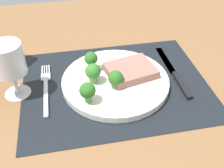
{
  "coord_description": "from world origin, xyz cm",
  "views": [
    {
      "loc": [
        -10.64,
        -50.1,
        42.93
      ],
      "look_at": [
        -1.2,
        -1.81,
        1.9
      ],
      "focal_mm": 42.95,
      "sensor_mm": 36.0,
      "label": 1
    }
  ],
  "objects_px": {
    "plate": "(115,81)",
    "steak": "(131,70)",
    "fork": "(46,88)",
    "knife": "(175,74)",
    "wine_glass": "(9,62)"
  },
  "relations": [
    {
      "from": "plate",
      "to": "fork",
      "type": "bearing_deg",
      "value": 175.21
    },
    {
      "from": "plate",
      "to": "knife",
      "type": "height_order",
      "value": "plate"
    },
    {
      "from": "steak",
      "to": "knife",
      "type": "distance_m",
      "value": 0.12
    },
    {
      "from": "steak",
      "to": "fork",
      "type": "relative_size",
      "value": 0.59
    },
    {
      "from": "steak",
      "to": "knife",
      "type": "height_order",
      "value": "steak"
    },
    {
      "from": "knife",
      "to": "wine_glass",
      "type": "xyz_separation_m",
      "value": [
        -0.4,
        0.01,
        0.09
      ]
    },
    {
      "from": "plate",
      "to": "steak",
      "type": "distance_m",
      "value": 0.05
    },
    {
      "from": "steak",
      "to": "wine_glass",
      "type": "height_order",
      "value": "wine_glass"
    },
    {
      "from": "fork",
      "to": "wine_glass",
      "type": "bearing_deg",
      "value": 178.46
    },
    {
      "from": "plate",
      "to": "knife",
      "type": "distance_m",
      "value": 0.16
    },
    {
      "from": "fork",
      "to": "wine_glass",
      "type": "relative_size",
      "value": 1.41
    },
    {
      "from": "plate",
      "to": "steak",
      "type": "bearing_deg",
      "value": 17.22
    },
    {
      "from": "fork",
      "to": "wine_glass",
      "type": "distance_m",
      "value": 0.11
    },
    {
      "from": "plate",
      "to": "fork",
      "type": "height_order",
      "value": "plate"
    },
    {
      "from": "plate",
      "to": "steak",
      "type": "relative_size",
      "value": 2.31
    }
  ]
}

